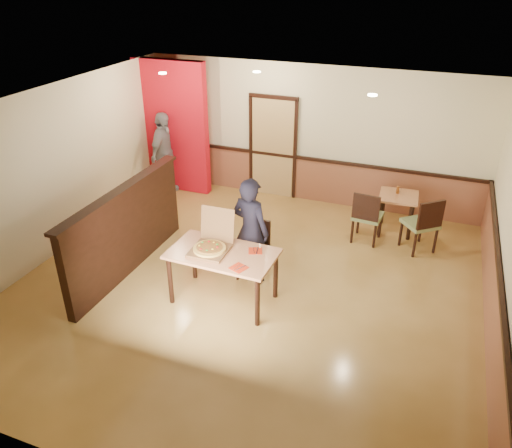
% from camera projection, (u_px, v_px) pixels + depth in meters
% --- Properties ---
extents(floor, '(7.00, 7.00, 0.00)m').
position_uv_depth(floor, '(248.00, 286.00, 7.82)').
color(floor, tan).
rests_on(floor, ground).
extents(ceiling, '(7.00, 7.00, 0.00)m').
position_uv_depth(ceiling, '(246.00, 110.00, 6.51)').
color(ceiling, black).
rests_on(ceiling, wall_back).
extents(wall_back, '(7.00, 0.00, 7.00)m').
position_uv_depth(wall_back, '(311.00, 135.00, 10.06)').
color(wall_back, '#EEE8BA').
rests_on(wall_back, floor).
extents(wall_left, '(0.00, 7.00, 7.00)m').
position_uv_depth(wall_left, '(51.00, 173.00, 8.27)').
color(wall_left, '#EEE8BA').
rests_on(wall_left, floor).
extents(wainscot_back, '(7.00, 0.04, 0.90)m').
position_uv_depth(wainscot_back, '(309.00, 180.00, 10.48)').
color(wainscot_back, '#92553A').
rests_on(wainscot_back, floor).
extents(chair_rail_back, '(7.00, 0.06, 0.06)m').
position_uv_depth(chair_rail_back, '(309.00, 159.00, 10.24)').
color(chair_rail_back, black).
rests_on(chair_rail_back, wall_back).
extents(wainscot_right, '(0.04, 7.00, 0.90)m').
position_uv_depth(wainscot_right, '(494.00, 313.00, 6.52)').
color(wainscot_right, '#92553A').
rests_on(wainscot_right, floor).
extents(chair_rail_right, '(0.06, 7.00, 0.06)m').
position_uv_depth(chair_rail_right, '(500.00, 283.00, 6.31)').
color(chair_rail_right, black).
rests_on(chair_rail_right, wall_right).
extents(back_door, '(0.90, 0.06, 2.10)m').
position_uv_depth(back_door, '(273.00, 148.00, 10.44)').
color(back_door, '#DCB671').
rests_on(back_door, wall_back).
extents(booth_partition, '(0.20, 3.10, 1.44)m').
position_uv_depth(booth_partition, '(126.00, 229.00, 7.94)').
color(booth_partition, black).
rests_on(booth_partition, floor).
extents(red_accent_panel, '(1.60, 0.20, 2.78)m').
position_uv_depth(red_accent_panel, '(173.00, 127.00, 10.56)').
color(red_accent_panel, red).
rests_on(red_accent_panel, floor).
extents(spot_a, '(0.14, 0.14, 0.02)m').
position_uv_depth(spot_a, '(163.00, 73.00, 8.73)').
color(spot_a, '#FFF6B2').
rests_on(spot_a, ceiling).
extents(spot_b, '(0.14, 0.14, 0.02)m').
position_uv_depth(spot_b, '(257.00, 72.00, 8.83)').
color(spot_b, '#FFF6B2').
rests_on(spot_b, ceiling).
extents(spot_c, '(0.14, 0.14, 0.02)m').
position_uv_depth(spot_c, '(373.00, 95.00, 7.32)').
color(spot_c, '#FFF6B2').
rests_on(spot_c, ceiling).
extents(main_table, '(1.56, 0.92, 0.82)m').
position_uv_depth(main_table, '(223.00, 259.00, 7.20)').
color(main_table, tan).
rests_on(main_table, floor).
extents(diner_chair, '(0.46, 0.46, 0.93)m').
position_uv_depth(diner_chair, '(254.00, 246.00, 7.92)').
color(diner_chair, olive).
rests_on(diner_chair, floor).
extents(side_chair_left, '(0.53, 0.53, 0.99)m').
position_uv_depth(side_chair_left, '(367.00, 215.00, 8.82)').
color(side_chair_left, olive).
rests_on(side_chair_left, floor).
extents(side_chair_right, '(0.71, 0.71, 1.02)m').
position_uv_depth(side_chair_right, '(423.00, 223.00, 8.52)').
color(side_chair_right, olive).
rests_on(side_chair_right, floor).
extents(side_table, '(0.72, 0.72, 0.73)m').
position_uv_depth(side_table, '(398.00, 204.00, 9.18)').
color(side_table, tan).
rests_on(side_table, floor).
extents(diner, '(0.71, 0.55, 1.73)m').
position_uv_depth(diner, '(251.00, 231.00, 7.63)').
color(diner, black).
rests_on(diner, floor).
extents(passerby, '(0.53, 1.08, 1.77)m').
position_uv_depth(passerby, '(164.00, 154.00, 10.61)').
color(passerby, gray).
rests_on(passerby, floor).
extents(pizza_box, '(0.54, 0.63, 0.55)m').
position_uv_depth(pizza_box, '(211.00, 246.00, 7.18)').
color(pizza_box, brown).
rests_on(pizza_box, main_table).
extents(pizza, '(0.59, 0.59, 0.03)m').
position_uv_depth(pizza, '(209.00, 248.00, 7.14)').
color(pizza, '#E3B852').
rests_on(pizza, pizza_box).
extents(napkin_near, '(0.27, 0.27, 0.01)m').
position_uv_depth(napkin_near, '(239.00, 268.00, 6.79)').
color(napkin_near, red).
rests_on(napkin_near, main_table).
extents(napkin_far, '(0.25, 0.25, 0.01)m').
position_uv_depth(napkin_far, '(255.00, 251.00, 7.18)').
color(napkin_far, red).
rests_on(napkin_far, main_table).
extents(condiment, '(0.06, 0.06, 0.14)m').
position_uv_depth(condiment, '(398.00, 190.00, 9.14)').
color(condiment, brown).
rests_on(condiment, side_table).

